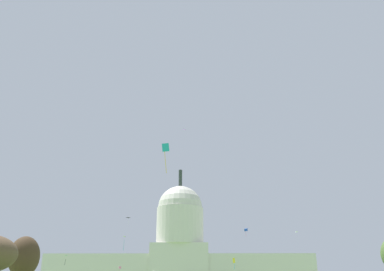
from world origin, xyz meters
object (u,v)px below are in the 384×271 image
(kite_violet_high, at_px, (185,130))
(kite_black_mid, at_px, (128,219))
(tree_west_far, at_px, (24,257))
(kite_pink_low, at_px, (120,268))
(kite_lime_mid, at_px, (123,238))
(kite_turquoise_mid, at_px, (166,150))
(capitol_building, at_px, (180,259))
(kite_green_low, at_px, (64,258))
(kite_blue_mid, at_px, (246,230))
(kite_yellow_low, at_px, (234,261))
(kite_white_low, at_px, (299,233))

(kite_violet_high, bearing_deg, kite_black_mid, 93.22)
(tree_west_far, xyz_separation_m, kite_violet_high, (31.40, 53.10, 48.71))
(tree_west_far, bearing_deg, kite_pink_low, 88.38)
(tree_west_far, relative_size, kite_lime_mid, 3.12)
(kite_pink_low, bearing_deg, kite_turquoise_mid, -9.18)
(kite_pink_low, bearing_deg, capitol_building, 113.84)
(kite_green_low, relative_size, kite_turquoise_mid, 0.52)
(kite_blue_mid, xyz_separation_m, kite_black_mid, (-42.18, 56.63, 12.49))
(capitol_building, xyz_separation_m, kite_yellow_low, (19.17, -83.59, -6.86))
(kite_white_low, relative_size, kite_pink_low, 0.26)
(tree_west_far, distance_m, kite_violet_high, 78.60)
(kite_lime_mid, bearing_deg, kite_blue_mid, 78.03)
(kite_white_low, relative_size, kite_lime_mid, 0.26)
(kite_blue_mid, xyz_separation_m, kite_lime_mid, (-36.93, 16.64, -0.18))
(kite_violet_high, bearing_deg, kite_turquoise_mid, -123.89)
(kite_lime_mid, bearing_deg, tree_west_far, -2.52)
(kite_yellow_low, height_order, kite_turquoise_mid, kite_turquoise_mid)
(kite_black_mid, bearing_deg, kite_turquoise_mid, 93.53)
(tree_west_far, height_order, kite_pink_low, tree_west_far)
(kite_blue_mid, relative_size, kite_violet_high, 1.57)
(kite_white_low, bearing_deg, kite_turquoise_mid, 137.47)
(tree_west_far, relative_size, kite_turquoise_mid, 2.90)
(kite_lime_mid, bearing_deg, kite_turquoise_mid, 26.01)
(kite_green_low, distance_m, kite_yellow_low, 50.01)
(capitol_building, relative_size, kite_pink_low, 30.67)
(kite_white_low, height_order, kite_lime_mid, kite_lime_mid)
(kite_yellow_low, relative_size, kite_violet_high, 2.25)
(kite_blue_mid, distance_m, kite_green_low, 54.28)
(kite_yellow_low, bearing_deg, kite_violet_high, -2.12)
(kite_pink_low, height_order, kite_turquoise_mid, kite_turquoise_mid)
(kite_blue_mid, distance_m, kite_pink_low, 81.90)
(tree_west_far, height_order, kite_turquoise_mid, kite_turquoise_mid)
(kite_pink_low, height_order, kite_violet_high, kite_violet_high)
(capitol_building, height_order, kite_white_low, capitol_building)
(kite_lime_mid, height_order, kite_violet_high, kite_violet_high)
(kite_green_low, relative_size, kite_violet_high, 1.65)
(kite_pink_low, relative_size, kite_yellow_low, 1.27)
(kite_blue_mid, relative_size, kite_green_low, 0.95)
(kite_violet_high, height_order, kite_black_mid, kite_violet_high)
(kite_black_mid, bearing_deg, capitol_building, -127.75)
(capitol_building, xyz_separation_m, kite_lime_mid, (-14.83, -75.26, 0.72))
(capitol_building, xyz_separation_m, kite_black_mid, (-20.08, -35.27, 13.39))
(tree_west_far, bearing_deg, kite_yellow_low, 39.12)
(kite_green_low, bearing_deg, kite_yellow_low, 58.80)
(tree_west_far, xyz_separation_m, kite_black_mid, (6.86, 85.81, 22.04))
(kite_turquoise_mid, bearing_deg, kite_white_low, 86.49)
(capitol_building, bearing_deg, kite_pink_low, -134.52)
(kite_lime_mid, height_order, kite_yellow_low, kite_lime_mid)
(kite_green_low, bearing_deg, kite_lime_mid, 82.70)
(tree_west_far, relative_size, kite_blue_mid, 5.80)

